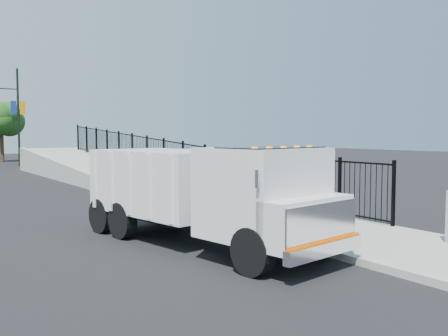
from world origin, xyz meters
TOP-DOWN VIEW (x-y plane):
  - ground at (0.00, 0.00)m, footprint 120.00×120.00m
  - sidewalk at (1.93, -2.00)m, footprint 3.55×12.00m
  - curb at (0.00, -2.00)m, footprint 0.30×12.00m
  - ramp at (2.12, 16.00)m, footprint 3.95×24.06m
  - iron_fence at (3.55, 12.00)m, footprint 0.10×28.00m
  - truck at (-1.80, -0.78)m, footprint 3.41×7.43m
  - worker at (0.48, -0.30)m, footprint 0.53×0.69m
  - debris at (1.90, 1.92)m, footprint 0.40×0.40m
  - light_pole_1 at (0.49, 32.79)m, footprint 3.78×0.22m
  - tree_1 at (0.74, 40.20)m, footprint 2.63×2.63m

SIDE VIEW (x-z plane):
  - ground at x=0.00m, z-range 0.00..0.00m
  - ramp at x=2.12m, z-range -1.60..1.60m
  - sidewalk at x=1.93m, z-range 0.00..0.12m
  - curb at x=0.00m, z-range 0.00..0.16m
  - debris at x=1.90m, z-range 0.12..0.22m
  - iron_fence at x=3.55m, z-range 0.00..1.80m
  - worker at x=0.48m, z-range 0.12..1.80m
  - truck at x=-1.80m, z-range 0.15..2.61m
  - tree_1 at x=0.74m, z-range 1.29..6.60m
  - light_pole_1 at x=0.49m, z-range 0.36..8.36m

